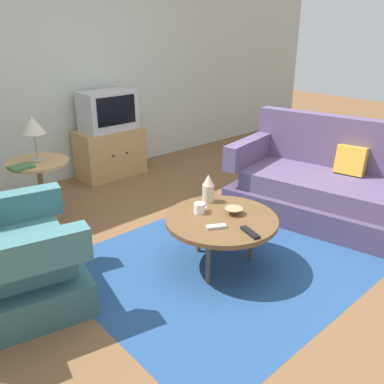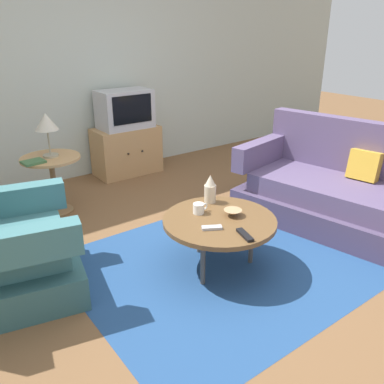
{
  "view_description": "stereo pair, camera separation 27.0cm",
  "coord_description": "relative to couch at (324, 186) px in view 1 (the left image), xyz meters",
  "views": [
    {
      "loc": [
        -2.01,
        -1.92,
        1.72
      ],
      "look_at": [
        -0.12,
        0.16,
        0.55
      ],
      "focal_mm": 37.76,
      "sensor_mm": 36.0,
      "label": 1
    },
    {
      "loc": [
        -1.8,
        -2.1,
        1.72
      ],
      "look_at": [
        -0.12,
        0.16,
        0.55
      ],
      "focal_mm": 37.76,
      "sensor_mm": 36.0,
      "label": 2
    }
  ],
  "objects": [
    {
      "name": "tv_remote_silver",
      "position": [
        -1.51,
        -0.05,
        0.11
      ],
      "size": [
        0.15,
        0.11,
        0.02
      ],
      "rotation": [
        0.0,
        0.0,
        5.77
      ],
      "color": "#B2B2B7",
      "rests_on": "coffee_table"
    },
    {
      "name": "tv_remote_dark",
      "position": [
        -1.4,
        -0.26,
        0.11
      ],
      "size": [
        0.09,
        0.18,
        0.02
      ],
      "rotation": [
        0.0,
        0.0,
        1.29
      ],
      "color": "black",
      "rests_on": "coffee_table"
    },
    {
      "name": "back_wall",
      "position": [
        -1.31,
        2.66,
        1.05
      ],
      "size": [
        9.0,
        0.12,
        2.7
      ],
      "primitive_type": "cube",
      "color": "#B2BCB2",
      "rests_on": "ground"
    },
    {
      "name": "bowl",
      "position": [
        -1.25,
        0.03,
        0.13
      ],
      "size": [
        0.14,
        0.14,
        0.05
      ],
      "color": "tan",
      "rests_on": "coffee_table"
    },
    {
      "name": "ground_plane",
      "position": [
        -1.31,
        0.14,
        -0.3
      ],
      "size": [
        16.0,
        16.0,
        0.0
      ],
      "primitive_type": "plane",
      "color": "brown"
    },
    {
      "name": "tv_stand",
      "position": [
        -0.9,
        2.35,
        -0.02
      ],
      "size": [
        0.78,
        0.44,
        0.58
      ],
      "color": "tan",
      "rests_on": "ground"
    },
    {
      "name": "table_lamp",
      "position": [
        -2.0,
        1.75,
        0.58
      ],
      "size": [
        0.21,
        0.21,
        0.41
      ],
      "color": "#9E937A",
      "rests_on": "side_table"
    },
    {
      "name": "area_rug",
      "position": [
        -1.36,
        0.05,
        -0.3
      ],
      "size": [
        2.08,
        1.85,
        0.0
      ],
      "primitive_type": "cube",
      "color": "navy",
      "rests_on": "ground"
    },
    {
      "name": "coffee_table",
      "position": [
        -1.36,
        0.05,
        0.07
      ],
      "size": [
        0.84,
        0.84,
        0.41
      ],
      "color": "brown",
      "rests_on": "ground"
    },
    {
      "name": "book",
      "position": [
        -2.19,
        1.65,
        0.28
      ],
      "size": [
        0.2,
        0.18,
        0.02
      ],
      "rotation": [
        0.0,
        0.0,
        0.11
      ],
      "color": "#3D663D",
      "rests_on": "side_table"
    },
    {
      "name": "side_table",
      "position": [
        -2.01,
        1.75,
        0.11
      ],
      "size": [
        0.55,
        0.55,
        0.57
      ],
      "color": "tan",
      "rests_on": "ground"
    },
    {
      "name": "couch",
      "position": [
        0.0,
        0.0,
        0.0
      ],
      "size": [
        1.17,
        1.81,
        0.92
      ],
      "rotation": [
        0.0,
        0.0,
        1.77
      ],
      "color": "#4B3E5C",
      "rests_on": "ground"
    },
    {
      "name": "vase",
      "position": [
        -1.23,
        0.32,
        0.21
      ],
      "size": [
        0.09,
        0.09,
        0.23
      ],
      "color": "beige",
      "rests_on": "coffee_table"
    },
    {
      "name": "television",
      "position": [
        -0.9,
        2.34,
        0.5
      ],
      "size": [
        0.62,
        0.39,
        0.45
      ],
      "color": "#B7B7BC",
      "rests_on": "tv_stand"
    },
    {
      "name": "mug",
      "position": [
        -1.43,
        0.21,
        0.14
      ],
      "size": [
        0.13,
        0.09,
        0.08
      ],
      "color": "white",
      "rests_on": "coffee_table"
    }
  ]
}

